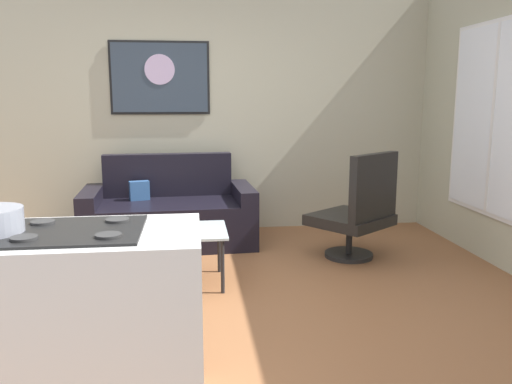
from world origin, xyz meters
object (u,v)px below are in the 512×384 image
object	(u,v)px
armchair	(359,211)
wall_painting	(160,78)
coffee_table	(166,235)
couch	(169,216)

from	to	relation	value
armchair	wall_painting	size ratio (longest dim) A/B	0.94
coffee_table	wall_painting	distance (m)	2.20
couch	coffee_table	world-z (taller)	couch
armchair	wall_painting	world-z (taller)	wall_painting
couch	armchair	distance (m)	1.95
coffee_table	wall_painting	size ratio (longest dim) A/B	0.90
coffee_table	armchair	xyz separation A→B (m)	(1.76, 0.46, 0.04)
couch	armchair	world-z (taller)	armchair
armchair	wall_painting	xyz separation A→B (m)	(-1.86, 1.31, 1.26)
couch	wall_painting	size ratio (longest dim) A/B	1.64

